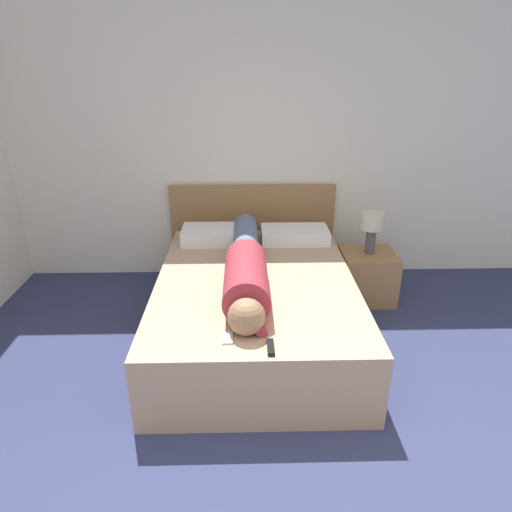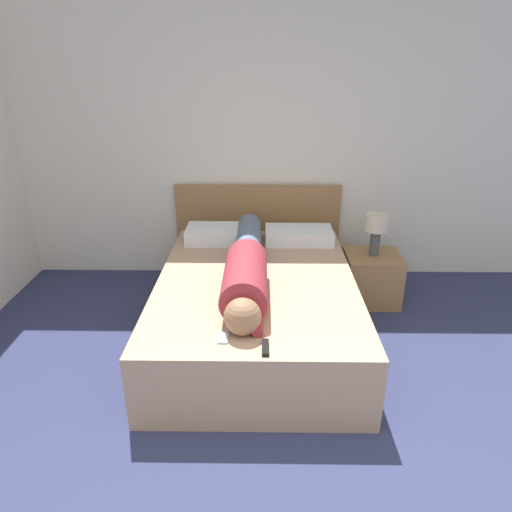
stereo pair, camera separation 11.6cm
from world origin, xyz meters
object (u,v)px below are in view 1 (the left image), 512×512
(cell_phone, at_px, (228,338))
(table_lamp, at_px, (372,225))
(pillow_second, at_px, (295,235))
(pillow_near_headboard, at_px, (218,235))
(tv_remote, at_px, (271,347))
(bed, at_px, (255,307))
(nightstand, at_px, (367,276))
(person_lying, at_px, (246,268))

(cell_phone, bearing_deg, table_lamp, 49.32)
(table_lamp, height_order, pillow_second, table_lamp)
(pillow_near_headboard, height_order, tv_remote, pillow_near_headboard)
(tv_remote, bearing_deg, bed, 93.93)
(pillow_near_headboard, bearing_deg, tv_remote, -77.10)
(table_lamp, bearing_deg, pillow_near_headboard, 172.93)
(tv_remote, bearing_deg, nightstand, 57.69)
(tv_remote, xyz_separation_m, cell_phone, (-0.25, 0.11, -0.01))
(bed, relative_size, table_lamp, 5.64)
(person_lying, relative_size, tv_remote, 11.96)
(pillow_second, distance_m, tv_remote, 1.72)
(bed, bearing_deg, table_lamp, 30.15)
(bed, height_order, tv_remote, tv_remote)
(bed, xyz_separation_m, pillow_second, (0.38, 0.77, 0.32))
(table_lamp, bearing_deg, bed, -149.85)
(person_lying, bearing_deg, pillow_second, 62.69)
(table_lamp, xyz_separation_m, pillow_near_headboard, (-1.35, 0.17, -0.14))
(bed, xyz_separation_m, cell_phone, (-0.19, -0.82, 0.26))
(bed, height_order, table_lamp, table_lamp)
(pillow_second, bearing_deg, bed, -116.22)
(person_lying, xyz_separation_m, pillow_near_headboard, (-0.25, 0.87, -0.07))
(bed, xyz_separation_m, nightstand, (1.03, 0.60, -0.03))
(person_lying, bearing_deg, cell_phone, -99.14)
(pillow_near_headboard, xyz_separation_m, pillow_second, (0.70, 0.00, -0.01))
(pillow_near_headboard, relative_size, pillow_second, 1.05)
(pillow_second, xyz_separation_m, cell_phone, (-0.56, -1.58, -0.05))
(bed, relative_size, pillow_near_headboard, 3.27)
(tv_remote, bearing_deg, person_lying, 99.34)
(bed, xyz_separation_m, tv_remote, (0.06, -0.93, 0.27))
(table_lamp, xyz_separation_m, pillow_second, (-0.65, 0.17, -0.14))
(pillow_near_headboard, bearing_deg, bed, -67.06)
(bed, xyz_separation_m, table_lamp, (1.03, 0.60, 0.46))
(person_lying, height_order, cell_phone, person_lying)
(pillow_second, height_order, tv_remote, pillow_second)
(tv_remote, bearing_deg, table_lamp, 57.69)
(nightstand, bearing_deg, cell_phone, -130.68)
(nightstand, xyz_separation_m, pillow_second, (-0.65, 0.17, 0.34))
(person_lying, bearing_deg, nightstand, 32.50)
(pillow_second, bearing_deg, table_lamp, -14.44)
(pillow_near_headboard, xyz_separation_m, tv_remote, (0.39, -1.70, -0.05))
(pillow_near_headboard, xyz_separation_m, cell_phone, (0.14, -1.58, -0.06))
(person_lying, distance_m, tv_remote, 0.85)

